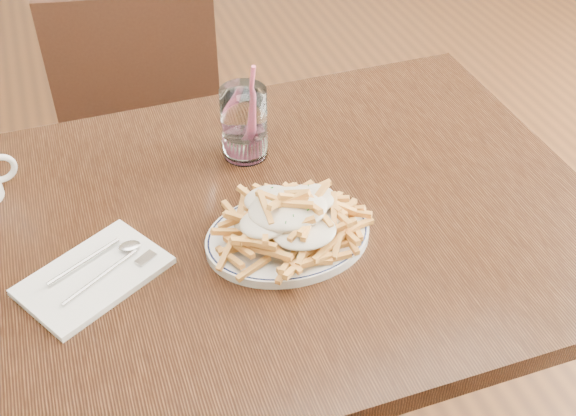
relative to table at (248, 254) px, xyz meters
name	(u,v)px	position (x,y,z in m)	size (l,w,h in m)	color
table	(248,254)	(0.00, 0.00, 0.00)	(1.20, 0.80, 0.75)	black
chair_far	(145,113)	(-0.06, 0.79, -0.18)	(0.47, 0.47, 0.87)	black
fries_plate	(288,237)	(0.05, -0.07, 0.09)	(0.29, 0.25, 0.02)	white
loaded_fries	(288,215)	(0.05, -0.07, 0.13)	(0.25, 0.20, 0.07)	gold
napkin	(94,276)	(-0.26, -0.05, 0.08)	(0.21, 0.14, 0.01)	white
cutlery	(92,270)	(-0.26, -0.05, 0.09)	(0.17, 0.14, 0.01)	silver
water_glass	(245,127)	(0.05, 0.18, 0.14)	(0.08, 0.08, 0.19)	white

